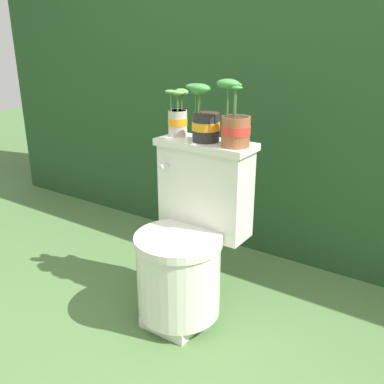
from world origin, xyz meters
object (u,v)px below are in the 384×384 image
potted_plant_left (178,117)px  potted_plant_middle (235,125)px  toilet (188,244)px  potted_plant_midleft (205,120)px

potted_plant_left → potted_plant_middle: potted_plant_middle is taller
toilet → potted_plant_middle: (0.15, 0.12, 0.53)m
potted_plant_midleft → potted_plant_left: bearing=169.9°
potted_plant_left → potted_plant_midleft: size_ratio=0.85×
potted_plant_left → toilet: bearing=-43.8°
toilet → potted_plant_midleft: (-0.00, 0.13, 0.53)m
toilet → potted_plant_left: potted_plant_left is taller
potted_plant_middle → potted_plant_midleft: bearing=177.3°
potted_plant_midleft → toilet: bearing=-89.7°
toilet → potted_plant_left: bearing=136.2°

